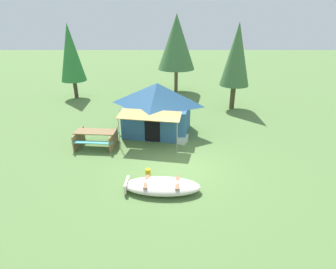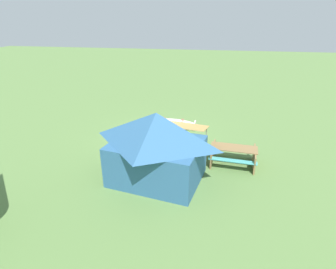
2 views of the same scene
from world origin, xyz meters
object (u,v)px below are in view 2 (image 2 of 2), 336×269
object	(u,v)px
canvas_cabin_tent	(157,146)
cooler_box	(135,156)
beached_rowboat	(172,123)
picnic_table	(233,154)
fuel_can	(180,132)

from	to	relation	value
canvas_cabin_tent	cooler_box	distance (m)	2.19
beached_rowboat	cooler_box	world-z (taller)	beached_rowboat
canvas_cabin_tent	cooler_box	world-z (taller)	canvas_cabin_tent
picnic_table	fuel_can	bearing A→B (deg)	-45.52
cooler_box	fuel_can	xyz separation A→B (m)	(-1.52, -3.09, -0.02)
beached_rowboat	canvas_cabin_tent	world-z (taller)	canvas_cabin_tent
beached_rowboat	cooler_box	bearing A→B (deg)	76.66
beached_rowboat	cooler_box	size ratio (longest dim) A/B	4.82
cooler_box	fuel_can	size ratio (longest dim) A/B	1.82
cooler_box	beached_rowboat	bearing A→B (deg)	-103.34
canvas_cabin_tent	picnic_table	size ratio (longest dim) A/B	2.06
canvas_cabin_tent	cooler_box	size ratio (longest dim) A/B	7.06
canvas_cabin_tent	picnic_table	bearing A→B (deg)	-149.91
picnic_table	cooler_box	xyz separation A→B (m)	(4.18, 0.38, -0.31)
picnic_table	cooler_box	world-z (taller)	picnic_table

